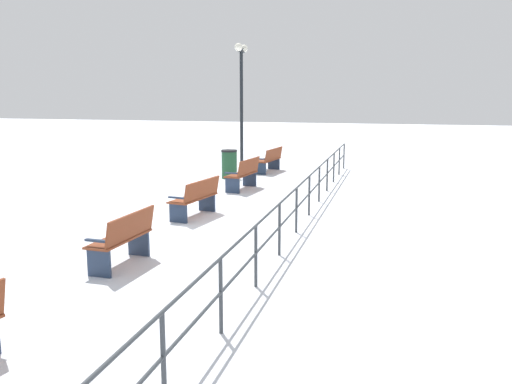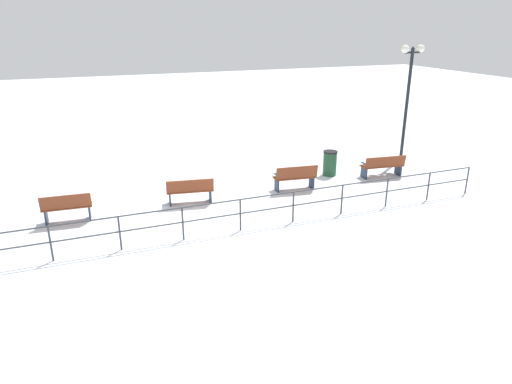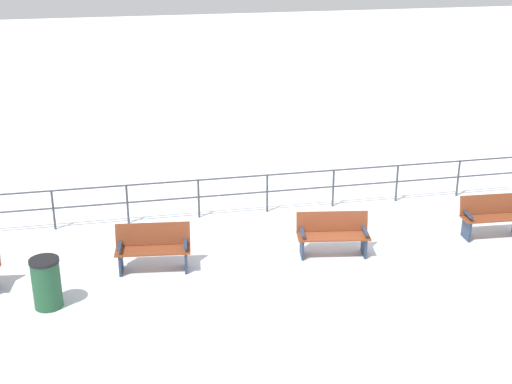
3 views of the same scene
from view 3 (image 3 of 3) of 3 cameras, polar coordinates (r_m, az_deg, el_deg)
name	(u,v)px [view 3 (image 3 of 3)]	position (r m, az deg, el deg)	size (l,w,h in m)	color
ground_plane	(332,254)	(15.25, 6.13, -5.00)	(80.00, 80.00, 0.00)	white
bench_second	(153,247)	(14.49, -8.31, -4.45)	(0.73, 1.57, 0.95)	brown
bench_third	(333,234)	(15.07, 6.23, -3.38)	(0.79, 1.60, 0.90)	brown
bench_fourth	(492,216)	(16.67, 18.52, -1.83)	(0.61, 1.46, 0.93)	brown
waterfront_railing	(301,184)	(17.24, 3.63, 0.63)	(0.05, 18.45, 0.97)	#383D42
trash_bin	(47,283)	(13.57, -16.55, -7.05)	(0.55, 0.55, 0.97)	#1E4C2D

